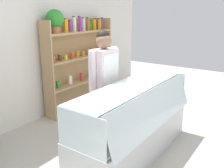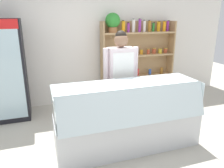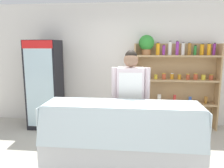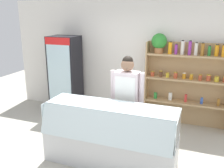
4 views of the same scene
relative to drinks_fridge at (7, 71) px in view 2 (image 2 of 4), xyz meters
The scene contains 6 objects.
ground_plane 2.60m from the drinks_fridge, 41.67° to the right, with size 12.00×12.00×0.00m, color #B7B2A3.
back_wall 1.92m from the drinks_fridge, 15.59° to the left, with size 6.80×0.10×2.70m, color white.
drinks_fridge is the anchor object (origin of this frame).
shelving_unit 2.70m from the drinks_fridge, ahead, with size 1.76×0.32×2.00m.
deli_display_case 2.48m from the drinks_fridge, 42.66° to the right, with size 2.14×0.75×1.01m.
shop_clerk 2.15m from the drinks_fridge, 29.54° to the right, with size 0.61×0.25×1.71m.
Camera 2 is at (-1.20, -2.74, 1.93)m, focal length 35.00 mm.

